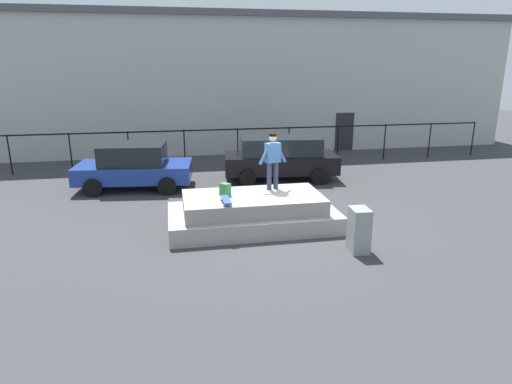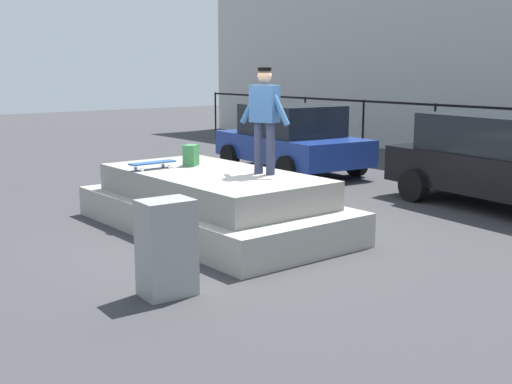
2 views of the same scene
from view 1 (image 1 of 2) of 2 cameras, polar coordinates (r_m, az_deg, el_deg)
name	(u,v)px [view 1 (image 1 of 2)]	position (r m, az deg, el deg)	size (l,w,h in m)	color
ground_plane	(281,226)	(12.89, 3.20, -4.40)	(60.00, 60.00, 0.00)	#38383A
concrete_ledge	(253,212)	(12.71, -0.41, -2.64)	(4.76, 2.46, 0.94)	#9E9B93
skateboarder	(273,158)	(12.95, 2.15, 4.42)	(0.90, 0.35, 1.64)	#2D334C
skateboard	(226,200)	(11.83, -3.87, -0.99)	(0.24, 0.80, 0.12)	#264C8C
backpack	(225,190)	(12.49, -3.97, 0.31)	(0.28, 0.20, 0.36)	#33723F
car_blue_sedan_near	(134,166)	(17.16, -15.35, 3.27)	(4.36, 2.60, 1.68)	navy
car_black_hatchback_mid	(281,157)	(17.87, 3.17, 4.51)	(4.64, 2.48, 1.72)	black
utility_box	(359,230)	(11.32, 13.06, -4.78)	(0.44, 0.60, 1.12)	gray
fence_row	(238,139)	(20.29, -2.36, 6.82)	(24.06, 0.06, 1.70)	black
warehouse_building	(220,81)	(26.53, -4.63, 13.95)	(31.35, 8.37, 6.99)	#B2B2AD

